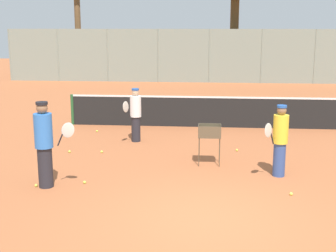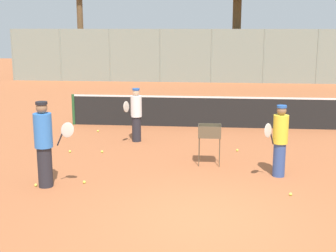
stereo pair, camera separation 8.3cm
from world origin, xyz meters
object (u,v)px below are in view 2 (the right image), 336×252
(player_white_outfit, at_px, (280,140))
(player_yellow_shirt, at_px, (44,143))
(tennis_net, at_px, (209,111))
(player_red_cap, at_px, (136,114))
(parked_car, at_px, (232,66))
(ball_cart, at_px, (210,134))

(player_white_outfit, distance_m, player_yellow_shirt, 5.26)
(player_white_outfit, bearing_deg, tennis_net, -123.29)
(player_red_cap, bearing_deg, player_yellow_shirt, 6.75)
(player_yellow_shirt, distance_m, parked_car, 24.00)
(player_white_outfit, bearing_deg, player_yellow_shirt, -37.90)
(player_red_cap, distance_m, ball_cart, 3.12)
(player_red_cap, bearing_deg, parked_car, -166.53)
(tennis_net, relative_size, ball_cart, 9.40)
(player_white_outfit, relative_size, ball_cart, 1.64)
(player_yellow_shirt, bearing_deg, parked_car, 84.81)
(player_yellow_shirt, height_order, parked_car, player_yellow_shirt)
(player_white_outfit, relative_size, parked_car, 0.40)
(player_white_outfit, xyz_separation_m, parked_car, (-0.24, 22.29, -0.21))
(player_white_outfit, bearing_deg, ball_cart, -76.84)
(player_yellow_shirt, bearing_deg, ball_cart, 35.98)
(player_red_cap, height_order, ball_cart, player_red_cap)
(tennis_net, height_order, parked_car, parked_car)
(tennis_net, height_order, player_yellow_shirt, player_yellow_shirt)
(player_white_outfit, relative_size, player_yellow_shirt, 0.89)
(tennis_net, bearing_deg, parked_car, 85.18)
(player_red_cap, bearing_deg, ball_cart, 69.01)
(tennis_net, relative_size, player_red_cap, 5.97)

